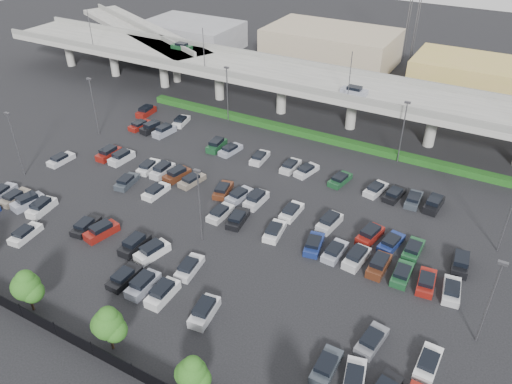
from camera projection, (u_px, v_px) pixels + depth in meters
ground at (235, 208)px, 69.15m from camera, size 280.00×280.00×0.00m
overpass at (326, 86)px, 88.85m from camera, size 150.00×13.00×15.80m
on_ramp at (140, 33)px, 118.20m from camera, size 50.93×30.13×8.80m
hedge at (309, 134)px, 87.15m from camera, size 66.00×1.60×1.10m
fence at (84, 345)px, 48.19m from camera, size 70.00×0.10×2.00m
tree_row at (96, 319)px, 47.54m from camera, size 65.07×3.66×5.94m
parked_cars at (227, 211)px, 67.55m from camera, size 62.95×41.68×1.67m
light_poles at (216, 156)px, 68.90m from camera, size 66.90×48.38×10.30m
distant_buildings at (432, 67)px, 107.28m from camera, size 138.00×24.00×9.00m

